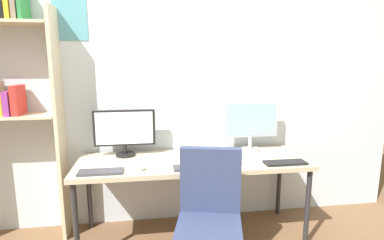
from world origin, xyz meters
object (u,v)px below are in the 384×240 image
(bookshelf, at_px, (0,82))
(mouse_right_side, at_px, (238,162))
(laptop_closed, at_px, (205,158))
(office_chair, at_px, (209,233))
(desk, at_px, (193,165))
(mouse_left_side, at_px, (142,167))
(keyboard_center, at_px, (197,167))
(keyboard_right, at_px, (285,163))
(keyboard_left, at_px, (101,172))
(monitor_left, at_px, (125,131))
(monitor_right, at_px, (251,122))

(bookshelf, xyz_separation_m, mouse_right_side, (1.98, -0.41, -0.67))
(bookshelf, distance_m, laptop_closed, 1.86)
(mouse_right_side, xyz_separation_m, laptop_closed, (-0.26, 0.17, -0.00))
(office_chair, xyz_separation_m, mouse_right_side, (0.35, 0.47, 0.35))
(bookshelf, height_order, office_chair, bookshelf)
(desk, height_order, mouse_left_side, mouse_left_side)
(office_chair, bearing_deg, keyboard_center, 92.76)
(keyboard_center, xyz_separation_m, keyboard_right, (0.76, 0.00, 0.00))
(mouse_left_side, bearing_deg, keyboard_right, -2.25)
(desk, relative_size, keyboard_left, 5.89)
(office_chair, distance_m, monitor_left, 1.20)
(bookshelf, height_order, laptop_closed, bookshelf)
(bookshelf, relative_size, monitor_left, 4.00)
(mouse_left_side, distance_m, laptop_closed, 0.58)
(keyboard_center, xyz_separation_m, mouse_right_side, (0.37, 0.05, 0.01))
(office_chair, bearing_deg, desk, 91.77)
(mouse_left_side, relative_size, mouse_right_side, 1.00)
(desk, height_order, keyboard_center, keyboard_center)
(keyboard_center, bearing_deg, monitor_right, 36.40)
(keyboard_center, height_order, mouse_left_side, mouse_left_side)
(bookshelf, height_order, mouse_right_side, bookshelf)
(laptop_closed, bearing_deg, keyboard_left, -160.51)
(keyboard_left, height_order, mouse_right_side, mouse_right_side)
(laptop_closed, bearing_deg, mouse_right_side, -28.15)
(desk, xyz_separation_m, mouse_right_side, (0.37, -0.18, 0.07))
(monitor_right, bearing_deg, office_chair, -124.21)
(keyboard_right, height_order, mouse_right_side, mouse_right_side)
(monitor_left, xyz_separation_m, monitor_right, (1.20, -0.00, 0.04))
(mouse_left_side, bearing_deg, office_chair, -44.86)
(laptop_closed, bearing_deg, bookshelf, 177.28)
(monitor_right, bearing_deg, desk, -160.51)
(laptop_closed, bearing_deg, monitor_left, 167.93)
(monitor_left, bearing_deg, keyboard_right, -17.99)
(monitor_right, bearing_deg, keyboard_left, -162.01)
(keyboard_right, bearing_deg, mouse_right_side, 172.18)
(bookshelf, bearing_deg, keyboard_left, -28.40)
(desk, height_order, office_chair, office_chair)
(keyboard_center, bearing_deg, bookshelf, 164.09)
(desk, relative_size, mouse_right_side, 21.09)
(desk, bearing_deg, monitor_left, 160.51)
(monitor_left, distance_m, keyboard_center, 0.78)
(monitor_right, distance_m, laptop_closed, 0.60)
(keyboard_center, distance_m, laptop_closed, 0.25)
(monitor_right, height_order, keyboard_center, monitor_right)
(mouse_left_side, bearing_deg, mouse_right_side, 0.50)
(monitor_left, distance_m, laptop_closed, 0.78)
(desk, relative_size, laptop_closed, 6.33)
(desk, distance_m, monitor_left, 0.70)
(keyboard_left, xyz_separation_m, keyboard_center, (0.76, 0.00, 0.00))
(office_chair, distance_m, keyboard_right, 0.92)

